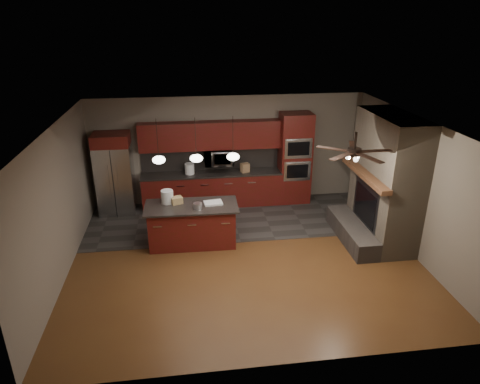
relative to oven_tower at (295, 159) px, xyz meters
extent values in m
plane|color=#57361A|center=(-1.70, -2.69, -1.19)|extent=(7.00, 7.00, 0.00)
cube|color=white|center=(-1.70, -2.69, 1.61)|extent=(7.00, 6.00, 0.02)
cube|color=#6E6458|center=(-1.70, 0.31, 0.21)|extent=(7.00, 0.02, 2.80)
cube|color=#6E6458|center=(1.80, -2.69, 0.21)|extent=(0.02, 6.00, 2.80)
cube|color=#6E6458|center=(-5.20, -2.69, 0.21)|extent=(0.02, 6.00, 2.80)
cube|color=#33302E|center=(-1.70, -0.89, -1.19)|extent=(7.00, 2.40, 0.01)
cube|color=#736552|center=(1.40, -2.29, 0.21)|extent=(0.80, 2.00, 2.80)
cube|color=#4C443E|center=(0.75, -2.29, -0.99)|extent=(0.50, 2.00, 0.40)
cube|color=#2D2D30|center=(1.02, -2.29, -0.37)|extent=(0.05, 1.20, 0.95)
cube|color=black|center=(1.00, -2.29, -0.37)|extent=(0.02, 1.00, 0.75)
cube|color=brown|center=(0.90, -2.29, 0.36)|extent=(0.22, 2.10, 0.10)
cube|color=#5D1114|center=(-2.18, 0.01, -0.76)|extent=(3.55, 0.60, 0.86)
cube|color=black|center=(-2.18, 0.01, -0.31)|extent=(3.59, 0.64, 0.04)
cube|color=black|center=(-2.18, 0.29, 0.01)|extent=(3.55, 0.03, 0.60)
cube|color=#5D1114|center=(-2.18, 0.13, 0.66)|extent=(3.55, 0.35, 0.70)
cube|color=#5D1114|center=(0.00, 0.01, 0.00)|extent=(0.80, 0.60, 2.38)
cube|color=silver|center=(0.00, -0.30, -0.24)|extent=(0.70, 0.03, 0.52)
cube|color=black|center=(0.00, -0.32, -0.24)|extent=(0.55, 0.02, 0.35)
cube|color=silver|center=(0.00, -0.30, 0.36)|extent=(0.70, 0.03, 0.52)
cube|color=black|center=(0.00, -0.32, 0.36)|extent=(0.55, 0.02, 0.35)
imported|color=silver|center=(-1.98, 0.06, 0.11)|extent=(0.73, 0.41, 0.50)
cube|color=silver|center=(-4.57, -0.07, -0.32)|extent=(0.87, 0.72, 1.74)
cube|color=#2D2D30|center=(-4.57, -0.44, -0.32)|extent=(0.02, 0.02, 1.72)
cube|color=silver|center=(-4.67, -0.45, -0.27)|extent=(0.03, 0.03, 0.87)
cube|color=silver|center=(-4.47, -0.45, -0.27)|extent=(0.03, 0.03, 0.87)
cube|color=#5D1114|center=(-4.57, -0.08, 0.70)|extent=(0.87, 0.72, 0.30)
cube|color=#5D1114|center=(-2.75, -2.00, -0.75)|extent=(1.84, 0.79, 0.88)
cube|color=black|center=(-2.75, -2.00, -0.29)|extent=(1.99, 0.95, 0.04)
cylinder|color=silver|center=(-3.25, -1.79, -0.13)|extent=(0.35, 0.35, 0.28)
cylinder|color=silver|center=(-2.62, -2.17, -0.21)|extent=(0.22, 0.22, 0.12)
cube|color=white|center=(-2.28, -1.96, -0.25)|extent=(0.41, 0.31, 0.04)
cube|color=#987B4E|center=(-3.05, -1.85, -0.20)|extent=(0.28, 0.24, 0.15)
cylinder|color=white|center=(-2.73, 0.01, -0.15)|extent=(0.27, 0.27, 0.27)
cube|color=#96704D|center=(-1.32, -0.04, -0.18)|extent=(0.25, 0.22, 0.23)
cylinder|color=black|center=(-3.35, -1.99, 1.22)|extent=(0.01, 0.01, 0.78)
ellipsoid|color=white|center=(-3.35, -1.99, 0.77)|extent=(0.26, 0.26, 0.16)
cylinder|color=black|center=(-2.60, -1.99, 1.22)|extent=(0.01, 0.01, 0.78)
ellipsoid|color=white|center=(-2.60, -1.99, 0.77)|extent=(0.26, 0.26, 0.16)
cylinder|color=black|center=(-1.85, -1.99, 1.22)|extent=(0.01, 0.01, 0.78)
ellipsoid|color=white|center=(-1.85, -1.99, 0.77)|extent=(0.26, 0.26, 0.16)
cylinder|color=black|center=(0.10, -3.49, 1.46)|extent=(0.04, 0.04, 0.30)
cylinder|color=black|center=(0.10, -3.49, 1.26)|extent=(0.24, 0.24, 0.12)
cube|color=#331B13|center=(0.48, -3.49, 1.26)|extent=(0.60, 0.12, 0.01)
cube|color=#331B13|center=(0.22, -3.13, 1.26)|extent=(0.30, 0.61, 0.01)
cube|color=#331B13|center=(-0.21, -3.27, 1.26)|extent=(0.56, 0.45, 0.01)
cube|color=#331B13|center=(-0.21, -3.72, 1.26)|extent=(0.56, 0.45, 0.01)
cube|color=#331B13|center=(0.22, -3.85, 1.26)|extent=(0.30, 0.61, 0.01)
camera|label=1|loc=(-2.83, -10.29, 3.48)|focal=32.00mm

